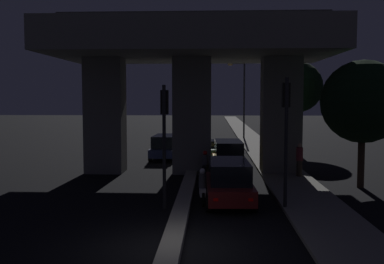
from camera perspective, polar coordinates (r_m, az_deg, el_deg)
name	(u,v)px	position (r m, az deg, el deg)	size (l,w,h in m)	color
ground_plane	(172,249)	(13.43, -2.60, -14.63)	(200.00, 200.00, 0.00)	black
median_divider	(201,138)	(47.85, 1.18, -0.74)	(0.63, 126.00, 0.26)	gray
sidewalk_right	(257,146)	(41.07, 8.25, -1.71)	(2.62, 126.00, 0.13)	slate
elevated_overpass	(192,59)	(26.13, 0.03, 9.25)	(15.71, 9.25, 9.30)	slate
traffic_light_left_of_median	(164,125)	(17.60, -3.53, 0.95)	(0.30, 0.49, 4.87)	black
traffic_light_right_of_median	(286,120)	(17.72, 11.84, 1.48)	(0.30, 0.49, 5.15)	black
street_lamp	(242,94)	(48.11, 6.36, 4.80)	(1.88, 0.32, 8.16)	#2D2D30
car_dark_red_lead	(229,181)	(18.85, 4.72, -6.17)	(2.09, 4.61, 1.75)	#591414
car_taxi_yellow_second	(228,156)	(26.00, 4.65, -3.10)	(1.97, 4.46, 1.90)	gold
car_dark_green_third	(222,149)	(32.10, 3.85, -2.20)	(2.09, 4.44, 1.37)	black
car_dark_blue_lead_oncoming	(165,146)	(32.07, -3.44, -1.83)	(1.97, 4.65, 1.73)	#141938
car_white_second_oncoming	(183,135)	(44.29, -1.16, -0.42)	(1.93, 4.55, 1.34)	silver
car_taxi_yellow_third_oncoming	(186,129)	(52.67, -0.75, 0.41)	(2.03, 4.26, 1.44)	gold
motorcycle_white_filtering_near	(203,188)	(18.76, 1.35, -7.16)	(0.34, 1.74, 1.46)	black
motorcycle_black_filtering_mid	(205,166)	(24.88, 1.67, -4.32)	(0.34, 1.97, 1.47)	black
motorcycle_red_filtering_far	(208,153)	(30.89, 1.99, -2.63)	(0.33, 1.83, 1.45)	black
pedestrian_on_sidewalk	(299,160)	(25.03, 13.49, -3.43)	(0.36, 0.36, 1.79)	#2D261E
roadside_tree_kerbside_near	(363,102)	(23.14, 20.87, 3.60)	(4.01, 4.01, 6.20)	#38281C
roadside_tree_kerbside_mid	(297,87)	(36.03, 13.19, 5.56)	(3.98, 3.98, 7.21)	#38281C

